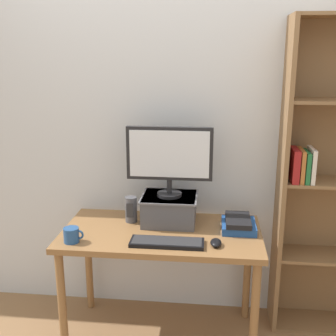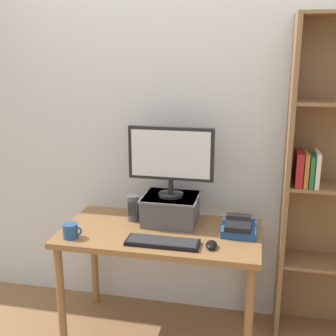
{
  "view_description": "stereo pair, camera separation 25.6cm",
  "coord_description": "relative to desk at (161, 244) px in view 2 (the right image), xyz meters",
  "views": [
    {
      "loc": [
        0.3,
        -2.4,
        1.81
      ],
      "look_at": [
        0.03,
        0.06,
        1.14
      ],
      "focal_mm": 45.0,
      "sensor_mm": 36.0,
      "label": 1
    },
    {
      "loc": [
        0.55,
        -2.36,
        1.81
      ],
      "look_at": [
        0.03,
        0.06,
        1.14
      ],
      "focal_mm": 45.0,
      "sensor_mm": 36.0,
      "label": 2
    }
  ],
  "objects": [
    {
      "name": "back_wall",
      "position": [
        0.0,
        0.42,
        0.64
      ],
      "size": [
        7.0,
        0.08,
        2.6
      ],
      "color": "silver",
      "rests_on": "ground_plane"
    },
    {
      "name": "ground_plane",
      "position": [
        0.0,
        0.0,
        -0.66
      ],
      "size": [
        12.0,
        12.0,
        0.0
      ],
      "primitive_type": "plane",
      "color": "olive"
    },
    {
      "name": "riser_box",
      "position": [
        0.03,
        0.15,
        0.19
      ],
      "size": [
        0.36,
        0.31,
        0.18
      ],
      "color": "#515156",
      "rests_on": "desk"
    },
    {
      "name": "computer_monitor",
      "position": [
        0.03,
        0.14,
        0.53
      ],
      "size": [
        0.54,
        0.16,
        0.45
      ],
      "color": "black",
      "rests_on": "riser_box"
    },
    {
      "name": "computer_mouse",
      "position": [
        0.34,
        -0.17,
        0.11
      ],
      "size": [
        0.06,
        0.1,
        0.04
      ],
      "color": "black",
      "rests_on": "desk"
    },
    {
      "name": "book_stack",
      "position": [
        0.48,
        0.07,
        0.13
      ],
      "size": [
        0.21,
        0.25,
        0.08
      ],
      "color": "navy",
      "rests_on": "desk"
    },
    {
      "name": "desk",
      "position": [
        0.0,
        0.0,
        0.0
      ],
      "size": [
        1.23,
        0.65,
        0.75
      ],
      "color": "olive",
      "rests_on": "ground_plane"
    },
    {
      "name": "keyboard",
      "position": [
        0.06,
        -0.19,
        0.11
      ],
      "size": [
        0.43,
        0.14,
        0.02
      ],
      "color": "black",
      "rests_on": "desk"
    },
    {
      "name": "desk_speaker",
      "position": [
        -0.21,
        0.13,
        0.18
      ],
      "size": [
        0.08,
        0.08,
        0.17
      ],
      "color": "#4C4C51",
      "rests_on": "desk"
    },
    {
      "name": "coffee_mug",
      "position": [
        -0.5,
        -0.22,
        0.14
      ],
      "size": [
        0.12,
        0.09,
        0.09
      ],
      "color": "#234C84",
      "rests_on": "desk"
    }
  ]
}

